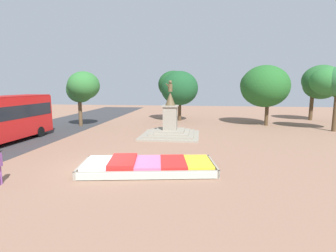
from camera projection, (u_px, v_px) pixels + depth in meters
ground_plane at (106, 168)px, 14.15m from camera, size 87.16×87.16×0.00m
flower_planter at (147, 166)px, 13.74m from camera, size 7.37×3.99×0.62m
statue_monument at (170, 127)px, 22.88m from camera, size 5.00×5.00×4.84m
park_tree_far_left at (177, 86)px, 32.49m from camera, size 5.01×5.07×6.22m
park_tree_behind_statue at (263, 86)px, 28.91m from camera, size 5.23×5.53×6.60m
park_tree_far_right at (82, 87)px, 27.97m from camera, size 3.66×3.63×5.87m
park_tree_street_side at (336, 82)px, 24.97m from camera, size 4.64×3.53×6.19m
park_tree_mid_canopy at (321, 83)px, 32.17m from camera, size 4.64×4.52×6.87m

